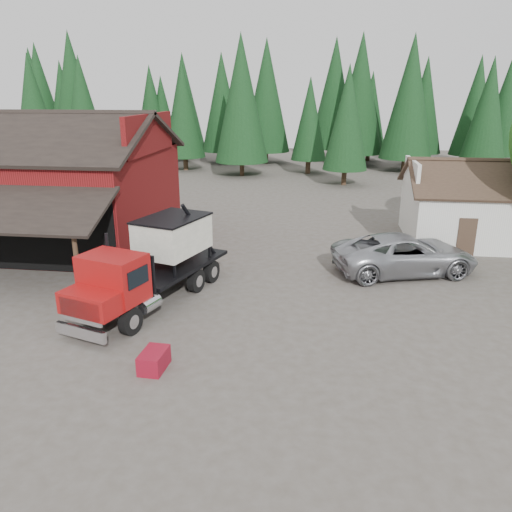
# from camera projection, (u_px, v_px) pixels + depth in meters

# --- Properties ---
(ground) EXTENTS (120.00, 120.00, 0.00)m
(ground) POSITION_uv_depth(u_px,v_px,m) (202.00, 329.00, 17.85)
(ground) COLOR #494339
(ground) RESTS_ON ground
(red_barn) EXTENTS (12.80, 13.63, 7.18)m
(red_barn) POSITION_uv_depth(u_px,v_px,m) (49.00, 194.00, 27.70)
(red_barn) COLOR maroon
(red_barn) RESTS_ON ground
(farmhouse) EXTENTS (8.60, 6.42, 4.65)m
(farmhouse) POSITION_uv_depth(u_px,v_px,m) (482.00, 212.00, 27.93)
(farmhouse) COLOR silver
(farmhouse) RESTS_ON ground
(conifer_backdrop) EXTENTS (76.00, 16.00, 16.00)m
(conifer_backdrop) POSITION_uv_depth(u_px,v_px,m) (287.00, 165.00, 57.37)
(conifer_backdrop) COLOR black
(conifer_backdrop) RESTS_ON ground
(near_pine_a) EXTENTS (4.40, 4.40, 11.40)m
(near_pine_a) POSITION_uv_depth(u_px,v_px,m) (34.00, 111.00, 44.94)
(near_pine_a) COLOR #382619
(near_pine_a) RESTS_ON ground
(near_pine_b) EXTENTS (3.96, 3.96, 10.40)m
(near_pine_b) POSITION_uv_depth(u_px,v_px,m) (347.00, 118.00, 43.47)
(near_pine_b) COLOR #382619
(near_pine_b) RESTS_ON ground
(near_pine_d) EXTENTS (5.28, 5.28, 13.40)m
(near_pine_d) POSITION_uv_depth(u_px,v_px,m) (241.00, 99.00, 48.02)
(near_pine_d) COLOR #382619
(near_pine_d) RESTS_ON ground
(feed_truck) EXTENTS (4.57, 8.48, 3.71)m
(feed_truck) POSITION_uv_depth(u_px,v_px,m) (153.00, 261.00, 19.67)
(feed_truck) COLOR black
(feed_truck) RESTS_ON ground
(silver_car) EXTENTS (7.19, 4.79, 1.83)m
(silver_car) POSITION_uv_depth(u_px,v_px,m) (405.00, 254.00, 23.13)
(silver_car) COLOR #A6A7AD
(silver_car) RESTS_ON ground
(equip_box) EXTENTS (0.76, 1.14, 0.60)m
(equip_box) POSITION_uv_depth(u_px,v_px,m) (154.00, 360.00, 15.21)
(equip_box) COLOR maroon
(equip_box) RESTS_ON ground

